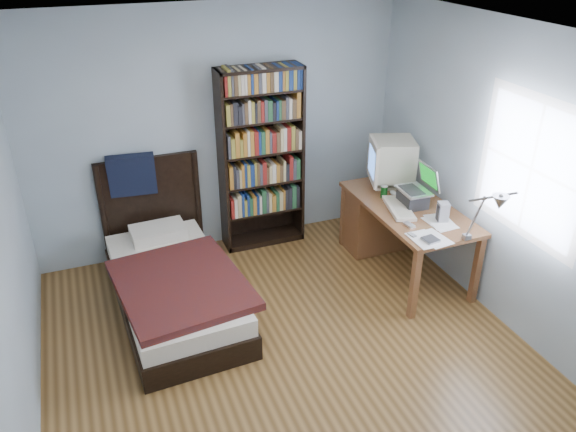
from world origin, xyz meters
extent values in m
plane|color=brown|center=(0.00, 0.00, 0.00)|extent=(4.20, 4.20, 0.00)
plane|color=white|center=(0.00, 0.00, 2.50)|extent=(4.20, 4.20, 0.00)
cube|color=#98A9B3|center=(0.00, 2.10, 1.25)|extent=(3.80, 0.04, 2.50)
cube|color=#98A9B3|center=(1.90, 0.00, 1.25)|extent=(0.04, 4.20, 2.50)
cube|color=white|center=(1.89, -0.15, 1.45)|extent=(0.01, 1.14, 1.14)
cube|color=white|center=(1.88, -0.15, 1.45)|extent=(0.01, 1.00, 1.00)
cube|color=brown|center=(1.50, 0.86, 0.71)|extent=(0.75, 1.48, 0.04)
cube|color=brown|center=(1.18, 0.17, 0.34)|extent=(0.06, 0.06, 0.69)
cube|color=brown|center=(1.83, 0.17, 0.34)|extent=(0.06, 0.06, 0.69)
cube|color=brown|center=(1.18, 1.54, 0.34)|extent=(0.06, 0.06, 0.69)
cube|color=brown|center=(1.83, 1.54, 0.34)|extent=(0.06, 0.06, 0.69)
cube|color=brown|center=(1.50, 1.37, 0.34)|extent=(0.69, 0.40, 0.68)
cube|color=#BFB99E|center=(1.54, 1.32, 0.75)|extent=(0.33, 0.31, 0.03)
cylinder|color=#BFB99E|center=(1.54, 1.32, 0.79)|extent=(0.11, 0.11, 0.06)
cube|color=#BFB99E|center=(1.57, 1.32, 1.02)|extent=(0.53, 0.51, 0.40)
cube|color=beige|center=(1.36, 1.32, 1.02)|extent=(0.17, 0.41, 0.42)
cube|color=blue|center=(1.34, 1.32, 1.02)|extent=(0.11, 0.30, 0.27)
cube|color=#2D2D30|center=(1.54, 0.85, 0.80)|extent=(0.23, 0.27, 0.15)
cube|color=silver|center=(1.54, 0.85, 0.89)|extent=(0.26, 0.34, 0.02)
cube|color=#2D2D30|center=(1.52, 0.85, 0.90)|extent=(0.17, 0.26, 0.00)
cube|color=silver|center=(1.69, 0.85, 1.01)|extent=(0.09, 0.33, 0.23)
cube|color=#0CBF26|center=(1.68, 0.85, 1.01)|extent=(0.06, 0.27, 0.18)
cube|color=#99999E|center=(1.62, 0.14, 0.75)|extent=(0.06, 0.05, 0.04)
cylinder|color=#99999E|center=(1.62, 0.07, 0.98)|extent=(0.02, 0.15, 0.41)
cylinder|color=#99999E|center=(1.55, -0.16, 1.27)|extent=(0.17, 0.34, 0.21)
cone|color=#99999E|center=(1.47, -0.32, 1.31)|extent=(0.13, 0.13, 0.11)
cube|color=beige|center=(1.37, 0.81, 0.75)|extent=(0.31, 0.52, 0.05)
cube|color=gray|center=(1.61, 0.48, 0.82)|extent=(0.12, 0.12, 0.19)
cylinder|color=#07350C|center=(1.37, 1.10, 0.79)|extent=(0.06, 0.06, 0.12)
ellipsoid|color=silver|center=(1.50, 1.12, 0.75)|extent=(0.06, 0.11, 0.04)
cube|color=silver|center=(1.29, 0.51, 0.74)|extent=(0.07, 0.11, 0.02)
cube|color=gray|center=(1.22, 0.35, 0.74)|extent=(0.05, 0.09, 0.02)
cube|color=gray|center=(1.31, 0.21, 0.74)|extent=(0.13, 0.13, 0.02)
cube|color=black|center=(-0.02, 1.94, 0.95)|extent=(0.03, 0.30, 1.91)
cube|color=black|center=(0.81, 1.94, 0.95)|extent=(0.03, 0.30, 1.91)
cube|color=black|center=(0.40, 1.94, 1.89)|extent=(0.86, 0.30, 0.03)
cube|color=black|center=(0.40, 1.94, 0.03)|extent=(0.86, 0.30, 0.06)
cube|color=black|center=(0.40, 2.08, 0.95)|extent=(0.86, 0.02, 1.91)
cube|color=olive|center=(0.40, 1.92, 0.98)|extent=(0.78, 0.22, 1.71)
cube|color=black|center=(-0.75, 1.05, 0.11)|extent=(1.03, 1.93, 0.22)
cube|color=beige|center=(-0.75, 1.05, 0.30)|extent=(0.99, 1.87, 0.16)
cube|color=maroon|center=(-0.72, 0.81, 0.41)|extent=(1.14, 1.34, 0.07)
cube|color=beige|center=(-0.75, 1.75, 0.43)|extent=(0.53, 0.35, 0.12)
cube|color=black|center=(-0.75, 2.06, 0.55)|extent=(1.01, 0.05, 1.10)
cylinder|color=black|center=(-1.22, 2.04, 0.55)|extent=(0.06, 0.06, 1.10)
cylinder|color=black|center=(-0.27, 2.04, 0.55)|extent=(0.06, 0.06, 1.10)
cube|color=black|center=(-0.90, 2.03, 0.95)|extent=(0.46, 0.20, 0.43)
camera|label=1|loc=(-1.29, -3.17, 3.13)|focal=35.00mm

